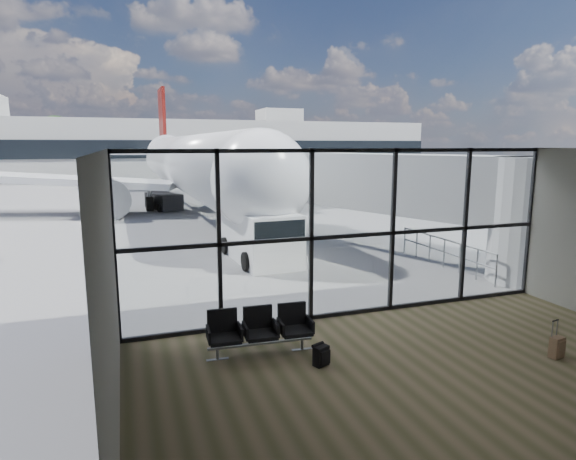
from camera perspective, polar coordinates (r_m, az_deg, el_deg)
ground at (r=51.85m, az=-12.61°, el=4.76°), size 220.00×220.00×0.00m
lounge_shell at (r=8.90m, az=21.75°, el=-3.20°), size 12.02×8.01×4.51m
glass_curtain_wall at (r=12.91m, az=7.71°, el=-0.45°), size 12.10×0.12×4.50m
jet_bridge at (r=21.33m, az=11.02°, el=4.98°), size 8.00×16.50×4.33m
apron_railing at (r=19.06m, az=18.01°, el=-2.13°), size 0.06×5.46×1.11m
far_terminal at (r=73.48m, az=-15.18°, el=9.43°), size 80.00×12.20×11.00m
tree_4 at (r=84.72m, az=-29.79°, el=9.22°), size 5.61×5.61×8.07m
tree_5 at (r=83.85m, az=-25.75°, el=9.97°), size 6.27×6.27×9.03m
seating_row at (r=10.90m, az=-3.41°, el=-11.52°), size 2.34×0.77×1.04m
backpack at (r=10.43m, az=3.98°, el=-14.62°), size 0.38×0.37×0.48m
suitcase at (r=12.23m, az=29.28°, el=-12.02°), size 0.34×0.27×0.84m
airliner at (r=36.13m, az=-11.57°, el=7.63°), size 34.91×40.39×10.41m
service_van at (r=19.22m, az=-3.27°, el=-0.55°), size 2.46×4.77×2.03m
belt_loader at (r=35.77m, az=-14.59°, el=3.47°), size 2.76×4.59×2.01m
traffic_cone_b at (r=22.68m, az=-5.99°, el=-1.00°), size 0.37×0.37×0.52m
traffic_cone_c at (r=30.30m, az=0.52°, el=1.94°), size 0.44×0.44×0.63m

